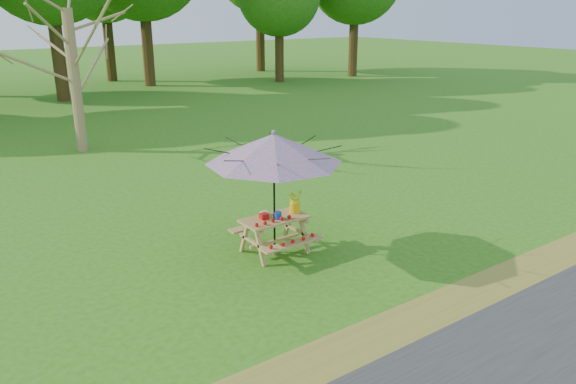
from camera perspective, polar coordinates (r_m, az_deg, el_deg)
ground at (r=8.50m, az=-25.01°, el=-13.71°), size 120.00×120.00×0.00m
picnic_table at (r=10.20m, az=-1.37°, el=-4.44°), size 1.20×1.32×0.67m
patio_umbrella at (r=9.70m, az=-1.45°, el=4.45°), size 2.93×2.93×2.27m
produce_bins at (r=10.05m, az=-1.83°, el=-2.37°), size 0.34×0.43×0.13m
tomatoes_row at (r=9.85m, az=-1.52°, el=-2.93°), size 0.77×0.13×0.07m
flower_bucket at (r=10.26m, az=0.71°, el=-0.86°), size 0.31×0.29×0.44m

